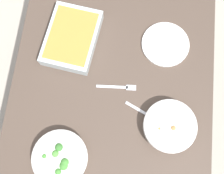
{
  "coord_description": "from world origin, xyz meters",
  "views": [
    {
      "loc": [
        -0.28,
        -0.03,
        1.89
      ],
      "look_at": [
        0.0,
        0.0,
        0.74
      ],
      "focal_mm": 42.49,
      "sensor_mm": 36.0,
      "label": 1
    }
  ],
  "objects_px": {
    "broccoli_bowl": "(60,158)",
    "side_plate": "(165,44)",
    "baking_dish": "(72,38)",
    "spoon_by_stew": "(148,115)",
    "fork_on_table": "(119,87)",
    "stew_bowl": "(169,126)"
  },
  "relations": [
    {
      "from": "broccoli_bowl",
      "to": "fork_on_table",
      "type": "distance_m",
      "value": 0.39
    },
    {
      "from": "broccoli_bowl",
      "to": "fork_on_table",
      "type": "relative_size",
      "value": 1.28
    },
    {
      "from": "stew_bowl",
      "to": "spoon_by_stew",
      "type": "bearing_deg",
      "value": 65.86
    },
    {
      "from": "stew_bowl",
      "to": "baking_dish",
      "type": "relative_size",
      "value": 0.69
    },
    {
      "from": "broccoli_bowl",
      "to": "side_plate",
      "type": "xyz_separation_m",
      "value": [
        0.56,
        -0.4,
        -0.02
      ]
    },
    {
      "from": "spoon_by_stew",
      "to": "fork_on_table",
      "type": "distance_m",
      "value": 0.18
    },
    {
      "from": "side_plate",
      "to": "broccoli_bowl",
      "type": "bearing_deg",
      "value": 144.43
    },
    {
      "from": "broccoli_bowl",
      "to": "side_plate",
      "type": "distance_m",
      "value": 0.68
    },
    {
      "from": "stew_bowl",
      "to": "side_plate",
      "type": "relative_size",
      "value": 1.02
    },
    {
      "from": "side_plate",
      "to": "fork_on_table",
      "type": "height_order",
      "value": "side_plate"
    },
    {
      "from": "fork_on_table",
      "to": "side_plate",
      "type": "bearing_deg",
      "value": -39.95
    },
    {
      "from": "spoon_by_stew",
      "to": "broccoli_bowl",
      "type": "bearing_deg",
      "value": 122.2
    },
    {
      "from": "baking_dish",
      "to": "fork_on_table",
      "type": "distance_m",
      "value": 0.31
    },
    {
      "from": "side_plate",
      "to": "stew_bowl",
      "type": "bearing_deg",
      "value": -174.49
    },
    {
      "from": "side_plate",
      "to": "spoon_by_stew",
      "type": "bearing_deg",
      "value": 171.38
    },
    {
      "from": "baking_dish",
      "to": "spoon_by_stew",
      "type": "height_order",
      "value": "baking_dish"
    },
    {
      "from": "broccoli_bowl",
      "to": "spoon_by_stew",
      "type": "xyz_separation_m",
      "value": [
        0.22,
        -0.35,
        -0.03
      ]
    },
    {
      "from": "baking_dish",
      "to": "fork_on_table",
      "type": "bearing_deg",
      "value": -129.63
    },
    {
      "from": "side_plate",
      "to": "spoon_by_stew",
      "type": "xyz_separation_m",
      "value": [
        -0.34,
        0.05,
        -0.0
      ]
    },
    {
      "from": "stew_bowl",
      "to": "side_plate",
      "type": "bearing_deg",
      "value": 5.51
    },
    {
      "from": "stew_bowl",
      "to": "baking_dish",
      "type": "xyz_separation_m",
      "value": [
        0.35,
        0.47,
        0.0
      ]
    },
    {
      "from": "side_plate",
      "to": "spoon_by_stew",
      "type": "relative_size",
      "value": 1.31
    }
  ]
}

